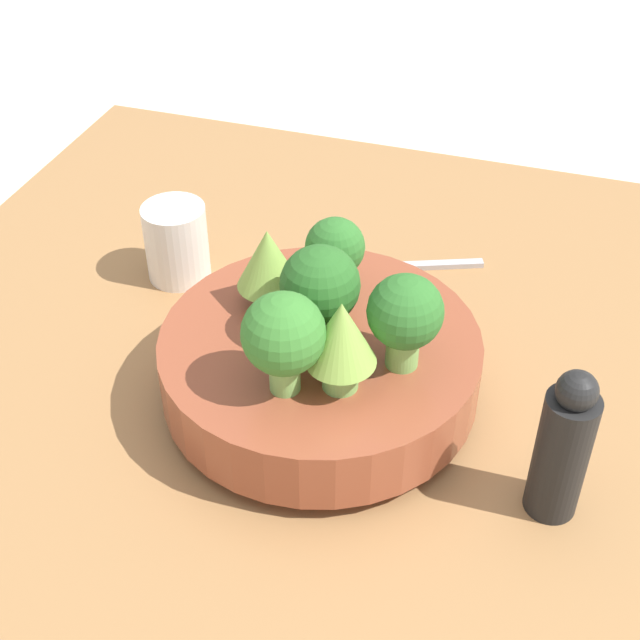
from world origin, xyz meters
TOP-DOWN VIEW (x-y plane):
  - ground_plane at (0.00, 0.00)m, footprint 6.00×6.00m
  - table at (0.00, 0.00)m, footprint 0.90×0.89m
  - bowl at (-0.01, 0.03)m, footprint 0.28×0.28m
  - broccoli_floret_left at (-0.08, 0.04)m, footprint 0.06×0.06m
  - broccoli_floret_back at (0.00, 0.10)m, footprint 0.07×0.07m
  - broccoli_floret_center at (-0.01, 0.03)m, footprint 0.07×0.07m
  - romanesco_piece_near at (0.05, -0.00)m, footprint 0.06×0.06m
  - broccoli_floret_front at (0.00, -0.03)m, footprint 0.05×0.05m
  - romanesco_piece_far at (-0.04, 0.08)m, footprint 0.06×0.06m
  - cup at (0.19, -0.10)m, footprint 0.07×0.07m
  - pepper_mill at (-0.22, 0.09)m, footprint 0.04×0.04m
  - fork at (-0.04, -0.19)m, footprint 0.16×0.07m

SIDE VIEW (x-z plane):
  - ground_plane at x=0.00m, z-range 0.00..0.00m
  - table at x=0.00m, z-range 0.00..0.03m
  - fork at x=-0.04m, z-range 0.03..0.04m
  - bowl at x=-0.01m, z-range 0.04..0.11m
  - cup at x=0.19m, z-range 0.03..0.11m
  - pepper_mill at x=-0.22m, z-range 0.03..0.17m
  - broccoli_floret_front at x=0.00m, z-range 0.11..0.18m
  - romanesco_piece_near at x=0.05m, z-range 0.11..0.18m
  - romanesco_piece_far at x=-0.04m, z-range 0.11..0.19m
  - broccoli_floret_left at x=-0.08m, z-range 0.11..0.19m
  - broccoli_floret_back at x=0.00m, z-range 0.11..0.20m
  - broccoli_floret_center at x=-0.01m, z-range 0.11..0.20m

